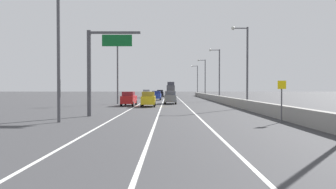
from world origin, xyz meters
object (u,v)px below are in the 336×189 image
Objects in this scene: lamp_post_left_near at (62,42)px; car_yellow_2 at (149,99)px; car_red_5 at (129,99)px; box_truck at (171,90)px; speed_advisory_sign at (282,98)px; car_black_0 at (160,94)px; car_silver_3 at (147,94)px; lamp_post_left_mid at (119,67)px; lamp_post_right_second at (246,61)px; lamp_post_right_fifth at (197,78)px; car_gray_4 at (171,97)px; overhead_sign_gantry at (98,62)px; lamp_post_right_third at (218,71)px; car_blue_1 at (157,95)px; lamp_post_right_fourth at (204,76)px.

car_yellow_2 is at bearing 75.63° from lamp_post_left_near.
box_truck is at bearing 83.15° from car_red_5.
speed_advisory_sign reaches higher than car_black_0.
speed_advisory_sign is at bearing -76.75° from car_silver_3.
lamp_post_left_mid is at bearing -98.42° from car_black_0.
lamp_post_right_second is 44.24m from car_silver_3.
car_yellow_2 is (5.04, -7.61, -4.79)m from lamp_post_left_mid.
lamp_post_right_second is at bearing -90.08° from lamp_post_right_fifth.
car_black_0 is 0.88× the size of car_gray_4.
car_red_5 is 53.14m from box_truck.
box_truck is (0.49, 47.29, 1.02)m from car_gray_4.
car_black_0 is 1.01× the size of car_yellow_2.
overhead_sign_gantry is 53.05m from car_silver_3.
car_black_0 is (3.98, 59.09, -3.74)m from overhead_sign_gantry.
car_yellow_2 is at bearing -122.19° from lamp_post_right_third.
lamp_post_left_mid is 2.50× the size of car_blue_1.
car_gray_4 is at bearing -127.82° from lamp_post_right_third.
speed_advisory_sign is 0.66× the size of car_red_5.
lamp_post_right_fourth is 12.95m from car_black_0.
speed_advisory_sign is at bearing -84.39° from box_truck.
overhead_sign_gantry is at bearing -143.61° from lamp_post_right_second.
lamp_post_right_second is 1.20× the size of box_truck.
car_yellow_2 is at bearing -111.56° from car_gray_4.
lamp_post_right_fourth is at bearing 13.89° from car_silver_3.
box_truck is at bearing 124.55° from lamp_post_right_fourth.
speed_advisory_sign is 0.30× the size of lamp_post_left_near.
lamp_post_right_fifth is at bearing 73.14° from lamp_post_left_mid.
lamp_post_left_mid is (-17.39, -12.03, 0.00)m from lamp_post_right_third.
car_red_5 is (-3.06, -21.01, 0.04)m from car_blue_1.
car_black_0 is 10.74m from box_truck.
car_black_0 is (-11.78, 2.44, -4.80)m from lamp_post_right_fourth.
speed_advisory_sign is 0.72× the size of car_yellow_2.
car_yellow_2 is (-0.20, -23.11, 0.04)m from car_blue_1.
lamp_post_left_mid is (-0.06, 27.04, 0.00)m from lamp_post_left_near.
lamp_post_right_second is at bearing -13.41° from car_yellow_2.
lamp_post_left_mid is 2.39× the size of car_black_0.
lamp_post_left_near is at bearing -101.58° from lamp_post_right_fifth.
overhead_sign_gantry reaches higher than car_gray_4.
car_red_5 is (-2.86, 2.11, -0.01)m from car_yellow_2.
lamp_post_left_mid is at bearing -108.67° from car_blue_1.
car_black_0 is at bearing 115.51° from lamp_post_right_third.
car_blue_1 is (-11.97, 26.01, -4.84)m from lamp_post_right_second.
lamp_post_left_mid is at bearing 93.86° from overhead_sign_gantry.
lamp_post_right_third is (0.18, 22.53, 0.00)m from lamp_post_right_second.
overhead_sign_gantry is at bearing -105.55° from lamp_post_right_fourth.
lamp_post_right_fifth is at bearing 79.27° from car_yellow_2.
box_truck is (3.28, 31.74, 1.07)m from car_blue_1.
box_truck is (6.34, 52.75, 1.03)m from car_red_5.
car_yellow_2 is (3.55, 14.49, -3.74)m from overhead_sign_gantry.
overhead_sign_gantry is 0.74× the size of lamp_post_right_third.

